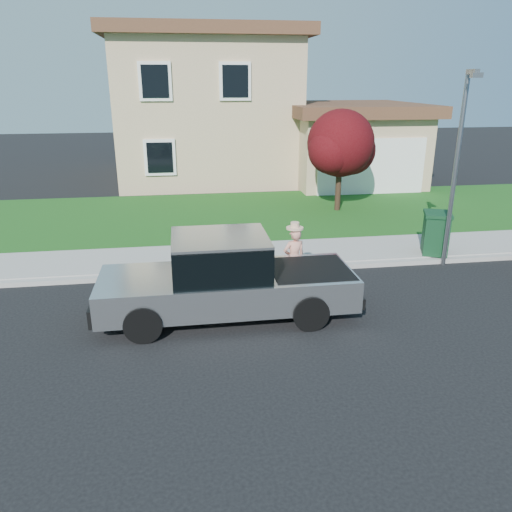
{
  "coord_description": "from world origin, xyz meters",
  "views": [
    {
      "loc": [
        -1.32,
        -8.88,
        4.69
      ],
      "look_at": [
        0.13,
        0.83,
        1.2
      ],
      "focal_mm": 35.0,
      "sensor_mm": 36.0,
      "label": 1
    }
  ],
  "objects": [
    {
      "name": "ornamental_tree",
      "position": [
        4.36,
        8.54,
        2.42
      ],
      "size": [
        2.64,
        2.38,
        3.62
      ],
      "color": "black",
      "rests_on": "lawn"
    },
    {
      "name": "lawn",
      "position": [
        1.0,
        8.5,
        0.05
      ],
      "size": [
        40.0,
        7.0,
        0.1
      ],
      "primitive_type": "cube",
      "color": "#133D11",
      "rests_on": "ground"
    },
    {
      "name": "street_lamp",
      "position": [
        5.47,
        2.7,
        2.8
      ],
      "size": [
        0.27,
        0.64,
        4.91
      ],
      "rotation": [
        0.0,
        0.0,
        -0.16
      ],
      "color": "slate",
      "rests_on": "ground"
    },
    {
      "name": "trash_bin",
      "position": [
        5.46,
        3.28,
        0.73
      ],
      "size": [
        0.95,
        1.01,
        1.15
      ],
      "rotation": [
        0.0,
        0.0,
        -0.37
      ],
      "color": "black",
      "rests_on": "sidewalk"
    },
    {
      "name": "sidewalk",
      "position": [
        1.0,
        4.0,
        0.07
      ],
      "size": [
        40.0,
        2.0,
        0.15
      ],
      "primitive_type": "cube",
      "color": "gray",
      "rests_on": "ground"
    },
    {
      "name": "pickup_truck",
      "position": [
        -0.53,
        0.55,
        0.82
      ],
      "size": [
        5.34,
        2.05,
        1.75
      ],
      "rotation": [
        0.0,
        0.0,
        0.0
      ],
      "color": "black",
      "rests_on": "ground"
    },
    {
      "name": "ground",
      "position": [
        0.0,
        0.0,
        0.0
      ],
      "size": [
        80.0,
        80.0,
        0.0
      ],
      "primitive_type": "plane",
      "color": "black",
      "rests_on": "ground"
    },
    {
      "name": "house",
      "position": [
        1.31,
        16.38,
        3.17
      ],
      "size": [
        14.0,
        11.3,
        6.85
      ],
      "color": "tan",
      "rests_on": "ground"
    },
    {
      "name": "woman",
      "position": [
        1.16,
        1.76,
        0.77
      ],
      "size": [
        0.6,
        0.46,
        1.63
      ],
      "rotation": [
        0.0,
        0.0,
        3.34
      ],
      "color": "tan",
      "rests_on": "ground"
    },
    {
      "name": "curb",
      "position": [
        1.0,
        2.9,
        0.06
      ],
      "size": [
        40.0,
        0.2,
        0.12
      ],
      "primitive_type": "cube",
      "color": "gray",
      "rests_on": "ground"
    }
  ]
}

